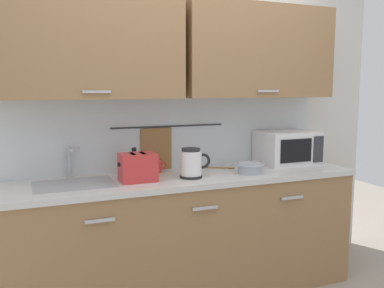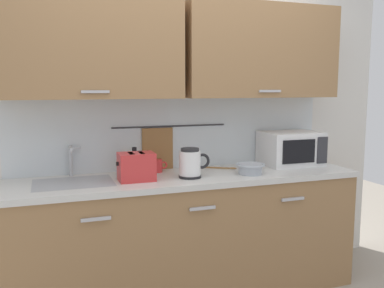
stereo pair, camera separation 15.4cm
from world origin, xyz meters
name	(u,v)px [view 1 (the left image)]	position (x,y,z in m)	size (l,w,h in m)	color
counter_unit	(186,234)	(-0.01, 0.30, 0.46)	(2.53, 0.64, 0.90)	#997047
back_wall_assembly	(176,88)	(0.00, 0.53, 1.52)	(3.70, 0.41, 2.50)	silver
sink_faucet	(70,157)	(-0.79, 0.53, 1.04)	(0.09, 0.17, 0.22)	#B2B5BA
microwave	(287,148)	(0.93, 0.41, 1.04)	(0.46, 0.35, 0.27)	white
electric_kettle	(191,163)	(0.00, 0.21, 1.00)	(0.23, 0.16, 0.21)	black
dish_soap_bottle	(134,163)	(-0.35, 0.47, 0.99)	(0.06, 0.06, 0.20)	yellow
mug_near_sink	(157,166)	(-0.18, 0.47, 0.95)	(0.12, 0.08, 0.09)	red
mixing_bowl	(250,167)	(0.45, 0.18, 0.94)	(0.21, 0.21, 0.08)	#A5ADB7
toaster	(138,167)	(-0.38, 0.25, 1.00)	(0.26, 0.17, 0.19)	red
wooden_spoon	(222,168)	(0.34, 0.43, 0.91)	(0.25, 0.17, 0.01)	#9E7042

